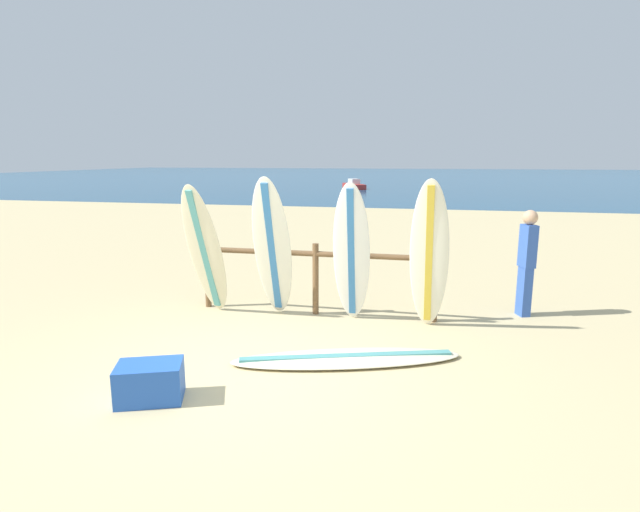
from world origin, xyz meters
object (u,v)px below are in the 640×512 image
Objects in this scene: surfboard_leaning_center at (429,255)px; surfboard_lying_on_sand at (347,358)px; beachgoer_standing at (527,258)px; surfboard_leaning_center_left at (351,253)px; small_boat_offshore at (354,185)px; cooler_box at (150,382)px; surfboard_rack at (316,267)px; surfboard_leaning_far_left at (205,251)px; surfboard_leaning_left at (272,248)px.

surfboard_lying_on_sand is at bearing -124.03° from surfboard_leaning_center.
beachgoer_standing is at bearing 44.65° from surfboard_lying_on_sand.
surfboard_leaning_center_left reaches higher than beachgoer_standing.
cooler_box is at bearing -84.73° from small_boat_offshore.
surfboard_leaning_center is at bearing -12.25° from surfboard_rack.
surfboard_leaning_center is at bearing 55.97° from surfboard_lying_on_sand.
surfboard_leaning_center reaches higher than surfboard_leaning_center_left.
beachgoer_standing is (2.23, 2.20, 0.81)m from surfboard_lying_on_sand.
surfboard_leaning_center is at bearing 1.53° from surfboard_leaning_far_left.
surfboard_lying_on_sand is (2.25, -1.20, -0.93)m from surfboard_leaning_far_left.
surfboard_leaning_far_left reaches higher than small_boat_offshore.
surfboard_rack is 1.73× the size of surfboard_leaning_center.
surfboard_leaning_center_left is 0.97× the size of surfboard_leaning_center.
surfboard_rack is 0.70m from surfboard_leaning_left.
surfboard_leaning_far_left reaches higher than surfboard_lying_on_sand.
surfboard_leaning_center_left is 0.74× the size of surfboard_lying_on_sand.
small_boat_offshore is at bearing 103.36° from beachgoer_standing.
small_boat_offshore is at bearing 97.57° from surfboard_rack.
surfboard_leaning_far_left is 3.11m from surfboard_leaning_center.
small_boat_offshore is (-5.54, 29.98, -0.75)m from surfboard_leaning_center.
surfboard_leaning_left reaches higher than cooler_box.
surfboard_leaning_left is 2.78m from cooler_box.
surfboard_leaning_center is 0.76× the size of surfboard_lying_on_sand.
surfboard_leaning_center is at bearing -145.94° from beachgoer_standing.
small_boat_offshore is (-2.42, 30.06, -0.71)m from surfboard_leaning_far_left.
surfboard_leaning_far_left is 1.25× the size of beachgoer_standing.
surfboard_leaning_left reaches higher than surfboard_lying_on_sand.
surfboard_lying_on_sand is at bearing -28.02° from surfboard_leaning_far_left.
surfboard_leaning_center is 1.83m from surfboard_lying_on_sand.
surfboard_leaning_center_left is 30.26m from small_boat_offshore.
surfboard_leaning_center reaches higher than surfboard_lying_on_sand.
surfboard_leaning_center reaches higher than beachgoer_standing.
surfboard_leaning_left is at bearing 134.14° from surfboard_lying_on_sand.
beachgoer_standing is (2.96, 0.58, 0.15)m from surfboard_rack.
surfboard_leaning_far_left is 30.17m from small_boat_offshore.
surfboard_lying_on_sand is 31.60m from small_boat_offshore.
small_boat_offshore is at bearing 96.45° from surfboard_leaning_left.
surfboard_leaning_center reaches higher than surfboard_leaning_far_left.
cooler_box is (-0.93, -2.93, -0.52)m from surfboard_rack.
surfboard_rack is 2.27× the size of beachgoer_standing.
surfboard_rack is 29.89m from small_boat_offshore.
surfboard_leaning_far_left reaches higher than beachgoer_standing.
small_boat_offshore is (-4.67, 31.26, 0.22)m from surfboard_lying_on_sand.
cooler_box is (-1.67, -1.30, 0.14)m from surfboard_lying_on_sand.
surfboard_leaning_far_left is 0.95× the size of surfboard_leaning_left.
surfboard_lying_on_sand is at bearing -135.35° from beachgoer_standing.
surfboard_leaning_center is at bearing -79.54° from small_boat_offshore.
surfboard_rack reaches higher than surfboard_lying_on_sand.
surfboard_leaning_center_left reaches higher than cooler_box.
surfboard_leaning_center_left is 2.55m from beachgoer_standing.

